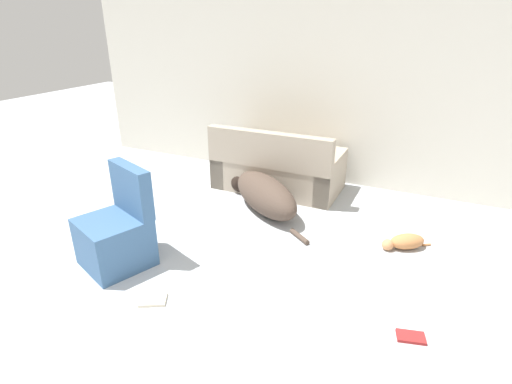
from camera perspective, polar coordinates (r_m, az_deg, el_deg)
wall_back at (r=5.43m, az=12.45°, el=13.93°), size 7.83×0.06×2.50m
couch at (r=5.30m, az=3.06°, el=3.23°), size 1.63×0.85×0.85m
dog at (r=4.71m, az=1.07°, el=-0.24°), size 1.44×1.13×0.43m
cat at (r=4.26m, az=20.48°, el=-6.68°), size 0.47×0.38×0.15m
book_red at (r=3.24m, az=21.25°, el=-18.73°), size 0.22×0.17×0.02m
book_cream at (r=3.46m, az=-14.50°, el=-14.68°), size 0.26×0.24×0.02m
side_chair at (r=3.88m, az=-19.14°, el=-5.53°), size 0.73×0.73×0.92m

